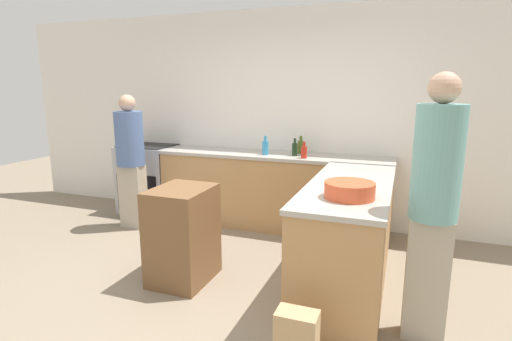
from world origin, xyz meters
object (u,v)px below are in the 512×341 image
(range_oven, at_px, (149,179))
(wine_bottle_dark, at_px, (295,149))
(paper_bag, at_px, (297,341))
(olive_oil_bottle, at_px, (301,147))
(person_by_range, at_px, (131,157))
(dish_soap_bottle, at_px, (265,147))
(person_at_peninsula, at_px, (434,200))
(mixing_bowl, at_px, (350,190))
(island_table, at_px, (183,235))
(hot_sauce_bottle, at_px, (304,152))

(range_oven, distance_m, wine_bottle_dark, 2.20)
(range_oven, bearing_deg, paper_bag, -41.34)
(olive_oil_bottle, relative_size, paper_bag, 0.54)
(paper_bag, bearing_deg, person_by_range, 144.86)
(dish_soap_bottle, xyz_separation_m, person_at_peninsula, (1.78, -1.73, -0.02))
(mixing_bowl, xyz_separation_m, paper_bag, (-0.19, -0.76, -0.80))
(person_by_range, bearing_deg, person_at_peninsula, -19.63)
(island_table, xyz_separation_m, paper_bag, (1.28, -0.81, -0.24))
(person_at_peninsula, bearing_deg, hot_sauce_bottle, 127.81)
(olive_oil_bottle, relative_size, dish_soap_bottle, 0.94)
(island_table, bearing_deg, olive_oil_bottle, 70.87)
(range_oven, relative_size, wine_bottle_dark, 4.52)
(person_by_range, bearing_deg, range_oven, 107.31)
(wine_bottle_dark, xyz_separation_m, person_at_peninsula, (1.43, -1.78, -0.01))
(mixing_bowl, bearing_deg, range_oven, 150.33)
(person_at_peninsula, bearing_deg, wine_bottle_dark, 128.81)
(olive_oil_bottle, bearing_deg, island_table, -109.13)
(hot_sauce_bottle, relative_size, person_by_range, 0.11)
(person_at_peninsula, xyz_separation_m, paper_bag, (-0.75, -0.64, -0.82))
(dish_soap_bottle, bearing_deg, person_at_peninsula, -44.14)
(wine_bottle_dark, bearing_deg, person_by_range, -163.27)
(island_table, relative_size, olive_oil_bottle, 4.05)
(dish_soap_bottle, bearing_deg, person_by_range, -161.25)
(island_table, distance_m, person_at_peninsula, 2.12)
(dish_soap_bottle, distance_m, paper_bag, 2.71)
(island_table, distance_m, person_by_range, 1.74)
(island_table, relative_size, hot_sauce_bottle, 4.60)
(mixing_bowl, xyz_separation_m, person_at_peninsula, (0.57, -0.13, 0.02))
(hot_sauce_bottle, relative_size, paper_bag, 0.48)
(olive_oil_bottle, distance_m, dish_soap_bottle, 0.45)
(person_at_peninsula, height_order, paper_bag, person_at_peninsula)
(island_table, distance_m, olive_oil_bottle, 2.00)
(mixing_bowl, distance_m, person_by_range, 2.99)
(person_by_range, bearing_deg, olive_oil_bottle, 21.67)
(hot_sauce_bottle, bearing_deg, person_at_peninsula, -52.19)
(mixing_bowl, distance_m, hot_sauce_bottle, 1.69)
(island_table, height_order, hot_sauce_bottle, hot_sauce_bottle)
(range_oven, height_order, hot_sauce_bottle, hot_sauce_bottle)
(range_oven, xyz_separation_m, person_by_range, (0.20, -0.63, 0.42))
(island_table, distance_m, dish_soap_bottle, 1.69)
(dish_soap_bottle, bearing_deg, range_oven, 176.83)
(paper_bag, bearing_deg, hot_sauce_bottle, 103.12)
(wine_bottle_dark, relative_size, hot_sauce_bottle, 1.11)
(mixing_bowl, bearing_deg, dish_soap_bottle, 127.21)
(mixing_bowl, xyz_separation_m, hot_sauce_bottle, (-0.72, 1.53, 0.02))
(wine_bottle_dark, height_order, person_by_range, person_by_range)
(island_table, height_order, olive_oil_bottle, olive_oil_bottle)
(olive_oil_bottle, bearing_deg, paper_bag, -75.95)
(range_oven, bearing_deg, olive_oil_bottle, 3.82)
(paper_bag, bearing_deg, olive_oil_bottle, 104.05)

